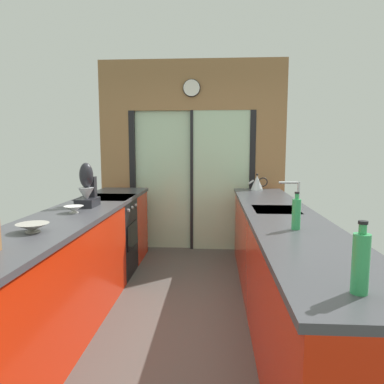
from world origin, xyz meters
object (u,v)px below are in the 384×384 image
(stand_mixer, at_px, (87,190))
(soap_bottle_near, at_px, (361,262))
(soap_bottle_far, at_px, (296,213))
(mixing_bowl_near, at_px, (33,227))
(kettle, at_px, (257,183))
(mixing_bowl_far, at_px, (74,209))
(oven_range, at_px, (108,236))

(stand_mixer, relative_size, soap_bottle_near, 1.46)
(stand_mixer, height_order, soap_bottle_far, stand_mixer)
(soap_bottle_near, distance_m, soap_bottle_far, 1.09)
(mixing_bowl_near, xyz_separation_m, kettle, (1.78, 2.47, 0.07))
(mixing_bowl_far, distance_m, soap_bottle_near, 2.39)
(mixing_bowl_far, relative_size, soap_bottle_far, 0.64)
(soap_bottle_near, xyz_separation_m, soap_bottle_far, (-0.00, 1.09, -0.01))
(oven_range, height_order, soap_bottle_near, soap_bottle_near)
(mixing_bowl_near, relative_size, kettle, 0.84)
(mixing_bowl_far, height_order, soap_bottle_near, soap_bottle_near)
(oven_range, xyz_separation_m, kettle, (1.80, 0.78, 0.56))
(mixing_bowl_near, xyz_separation_m, soap_bottle_far, (1.78, 0.19, 0.08))
(stand_mixer, height_order, kettle, stand_mixer)
(mixing_bowl_far, distance_m, stand_mixer, 0.37)
(mixing_bowl_near, bearing_deg, kettle, 54.24)
(oven_range, bearing_deg, stand_mixer, -88.38)
(oven_range, distance_m, soap_bottle_far, 2.42)
(oven_range, relative_size, mixing_bowl_far, 5.45)
(oven_range, bearing_deg, mixing_bowl_far, -88.94)
(stand_mixer, distance_m, soap_bottle_near, 2.63)
(mixing_bowl_near, xyz_separation_m, soap_bottle_near, (1.78, -0.90, 0.09))
(oven_range, relative_size, mixing_bowl_near, 4.27)
(stand_mixer, xyz_separation_m, kettle, (1.78, 1.43, -0.06))
(kettle, bearing_deg, stand_mixer, -141.27)
(mixing_bowl_far, bearing_deg, soap_bottle_near, -41.92)
(oven_range, relative_size, soap_bottle_far, 3.51)
(kettle, bearing_deg, oven_range, -156.67)
(soap_bottle_near, bearing_deg, soap_bottle_far, 90.00)
(stand_mixer, bearing_deg, mixing_bowl_far, -90.00)
(mixing_bowl_near, height_order, stand_mixer, stand_mixer)
(oven_range, xyz_separation_m, soap_bottle_far, (1.80, -1.51, 0.58))
(oven_range, bearing_deg, soap_bottle_far, -39.95)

